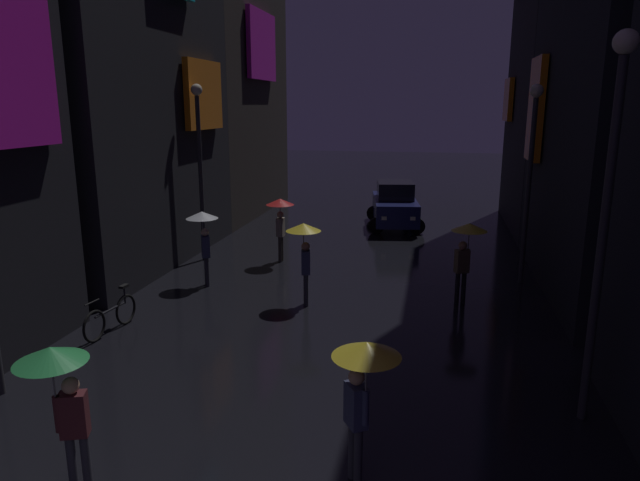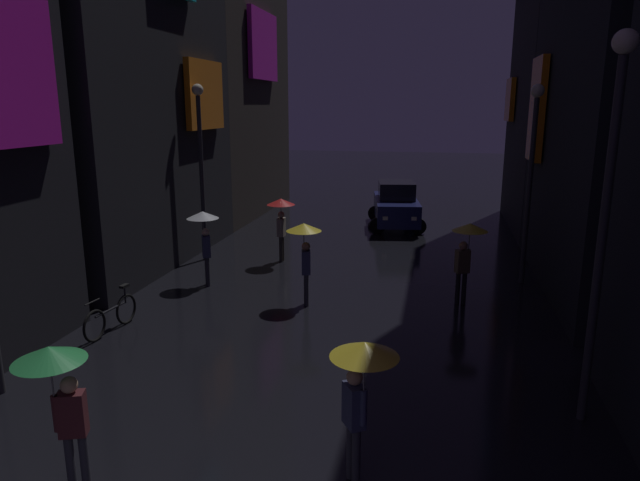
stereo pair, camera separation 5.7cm
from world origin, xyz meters
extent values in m
cube|color=orange|center=(-5.35, 15.39, 5.35)|extent=(0.20, 2.76, 2.27)
cube|color=#F226D8|center=(-5.35, 22.12, 7.55)|extent=(0.20, 3.66, 2.91)
cube|color=orange|center=(5.35, 15.68, 4.89)|extent=(0.20, 1.93, 3.11)
cube|color=black|center=(7.50, 21.68, 8.01)|extent=(4.00, 7.36, 16.01)
cube|color=orange|center=(5.35, 23.27, 5.24)|extent=(0.20, 1.93, 1.79)
cylinder|color=#2D2D38|center=(1.51, 3.68, 0.42)|extent=(0.12, 0.12, 0.85)
cylinder|color=#2D2D38|center=(1.61, 3.53, 0.42)|extent=(0.12, 0.12, 0.85)
cube|color=#333859|center=(1.56, 3.60, 1.15)|extent=(0.37, 0.40, 0.60)
sphere|color=tan|center=(1.56, 3.60, 1.56)|extent=(0.22, 0.22, 0.22)
cylinder|color=#333859|center=(1.70, 3.48, 1.20)|extent=(0.09, 0.09, 0.50)
cylinder|color=slate|center=(1.70, 3.48, 1.53)|extent=(0.02, 0.02, 0.77)
cone|color=yellow|center=(1.70, 3.48, 2.02)|extent=(0.90, 0.90, 0.20)
cylinder|color=#2D2D38|center=(-1.90, 2.67, 0.42)|extent=(0.12, 0.12, 0.85)
cylinder|color=#2D2D38|center=(-2.06, 2.61, 0.42)|extent=(0.12, 0.12, 0.85)
cube|color=#4C1E23|center=(-1.98, 2.64, 1.15)|extent=(0.39, 0.32, 0.60)
sphere|color=tan|center=(-1.98, 2.64, 1.56)|extent=(0.22, 0.22, 0.22)
cylinder|color=#4C1E23|center=(-2.13, 2.53, 1.20)|extent=(0.09, 0.09, 0.50)
cylinder|color=slate|center=(-2.13, 2.53, 1.53)|extent=(0.02, 0.02, 0.77)
cone|color=green|center=(-2.13, 2.53, 2.02)|extent=(0.90, 0.90, 0.20)
cylinder|color=#2D2D38|center=(-3.78, 11.30, 0.42)|extent=(0.12, 0.12, 0.85)
cylinder|color=#2D2D38|center=(-3.86, 11.46, 0.42)|extent=(0.12, 0.12, 0.85)
cube|color=#333859|center=(-3.82, 11.38, 1.15)|extent=(0.35, 0.40, 0.60)
sphere|color=beige|center=(-3.82, 11.38, 1.56)|extent=(0.22, 0.22, 0.22)
cylinder|color=#333859|center=(-3.94, 11.52, 1.20)|extent=(0.09, 0.09, 0.50)
cylinder|color=slate|center=(-3.94, 11.52, 1.53)|extent=(0.02, 0.02, 0.77)
cone|color=silver|center=(-3.94, 11.52, 2.02)|extent=(0.90, 0.90, 0.20)
cylinder|color=#38332D|center=(-2.45, 14.40, 0.42)|extent=(0.12, 0.12, 0.85)
cylinder|color=#38332D|center=(-2.44, 14.22, 0.42)|extent=(0.12, 0.12, 0.85)
cube|color=gray|center=(-2.45, 14.31, 1.15)|extent=(0.22, 0.34, 0.60)
sphere|color=tan|center=(-2.45, 14.31, 1.56)|extent=(0.22, 0.22, 0.22)
cylinder|color=gray|center=(-2.39, 14.13, 1.20)|extent=(0.09, 0.09, 0.50)
cylinder|color=slate|center=(-2.39, 14.13, 1.53)|extent=(0.02, 0.02, 0.77)
cone|color=red|center=(-2.39, 14.13, 2.02)|extent=(0.90, 0.90, 0.20)
cylinder|color=black|center=(3.12, 11.20, 0.42)|extent=(0.12, 0.12, 0.85)
cylinder|color=black|center=(3.28, 11.28, 0.42)|extent=(0.12, 0.12, 0.85)
cube|color=brown|center=(3.20, 11.24, 1.15)|extent=(0.40, 0.35, 0.60)
sphere|color=#9E7051|center=(3.20, 11.24, 1.56)|extent=(0.22, 0.22, 0.22)
cylinder|color=brown|center=(3.34, 11.37, 1.20)|extent=(0.09, 0.09, 0.50)
cylinder|color=slate|center=(3.34, 11.37, 1.53)|extent=(0.02, 0.02, 0.77)
cone|color=yellow|center=(3.34, 11.37, 2.02)|extent=(0.90, 0.90, 0.20)
cylinder|color=#2D2D38|center=(-0.66, 10.26, 0.42)|extent=(0.12, 0.12, 0.85)
cylinder|color=#2D2D38|center=(-0.71, 10.44, 0.42)|extent=(0.12, 0.12, 0.85)
cube|color=#333859|center=(-0.69, 10.35, 1.15)|extent=(0.30, 0.38, 0.60)
sphere|color=#9E7051|center=(-0.69, 10.35, 1.56)|extent=(0.22, 0.22, 0.22)
cylinder|color=#333859|center=(-0.78, 10.51, 1.20)|extent=(0.09, 0.09, 0.50)
cylinder|color=slate|center=(-0.78, 10.51, 1.53)|extent=(0.02, 0.02, 0.77)
cone|color=yellow|center=(-0.78, 10.51, 2.02)|extent=(0.90, 0.90, 0.20)
torus|color=black|center=(-4.66, 7.15, 0.36)|extent=(0.14, 0.72, 0.72)
torus|color=black|center=(-4.54, 8.24, 0.36)|extent=(0.14, 0.72, 0.72)
cylinder|color=black|center=(-4.60, 7.69, 0.54)|extent=(0.16, 1.00, 0.05)
cylinder|color=black|center=(-4.54, 8.24, 0.71)|extent=(0.04, 0.04, 0.40)
cube|color=black|center=(-4.54, 8.24, 0.93)|extent=(0.15, 0.25, 0.06)
cylinder|color=black|center=(-4.66, 7.15, 0.91)|extent=(0.08, 0.45, 0.03)
cube|color=navy|center=(0.80, 20.53, 0.77)|extent=(2.29, 4.31, 0.90)
cube|color=black|center=(0.80, 20.53, 1.57)|extent=(1.70, 2.04, 0.70)
cylinder|color=black|center=(1.79, 19.33, 0.32)|extent=(0.67, 0.31, 0.64)
cylinder|color=black|center=(0.19, 19.10, 0.32)|extent=(0.67, 0.31, 0.64)
cylinder|color=black|center=(1.40, 21.97, 0.32)|extent=(0.67, 0.31, 0.64)
cylinder|color=black|center=(-0.20, 21.73, 0.32)|extent=(0.67, 0.31, 0.64)
cube|color=white|center=(1.64, 18.57, 0.77)|extent=(0.21, 0.09, 0.14)
cube|color=white|center=(0.56, 18.40, 0.77)|extent=(0.21, 0.09, 0.14)
cylinder|color=#2D2D33|center=(5.00, 13.49, 2.61)|extent=(0.14, 0.14, 5.22)
sphere|color=#F9EFCC|center=(5.00, 13.49, 5.40)|extent=(0.36, 0.36, 0.36)
cylinder|color=#2D2D33|center=(-5.00, 14.00, 2.66)|extent=(0.14, 0.14, 5.31)
sphere|color=#F9EFCC|center=(-5.00, 14.00, 5.49)|extent=(0.36, 0.36, 0.36)
cylinder|color=#2D2D33|center=(5.00, 5.97, 2.86)|extent=(0.14, 0.14, 5.73)
sphere|color=#F9EFCC|center=(5.00, 5.97, 5.91)|extent=(0.36, 0.36, 0.36)
camera|label=1|loc=(2.46, -3.21, 5.04)|focal=32.00mm
camera|label=2|loc=(2.52, -3.19, 5.04)|focal=32.00mm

